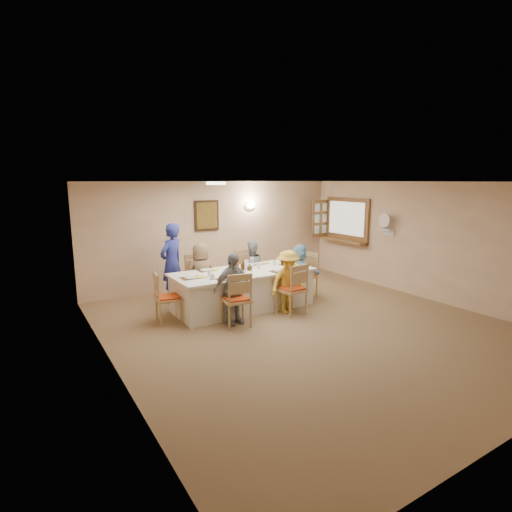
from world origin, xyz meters
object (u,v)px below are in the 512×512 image
condiment_ketchup (237,266)px  dining_table (243,289)px  serving_hatch (347,220)px  chair_front_left (236,299)px  diner_front_right (288,282)px  caregiver (172,263)px  diner_front_left (233,289)px  chair_front_right (291,289)px  diner_back_right (251,268)px  desk_fan (385,223)px  chair_back_left (199,279)px  chair_right_end (304,275)px  chair_left_end (168,297)px  chair_back_right (249,272)px  diner_right_end (300,271)px  diner_back_left (201,274)px

condiment_ketchup → dining_table: bearing=-30.1°
serving_hatch → chair_front_left: 4.70m
chair_front_left → diner_front_right: (1.20, 0.12, 0.12)m
serving_hatch → caregiver: serving_hatch is taller
dining_table → diner_front_left: size_ratio=2.17×
chair_front_left → chair_front_right: 1.20m
chair_front_right → diner_back_right: 1.48m
diner_back_right → condiment_ketchup: (-0.70, -0.62, 0.25)m
desk_fan → chair_back_left: (-4.15, 1.24, -1.04)m
dining_table → diner_back_right: diner_back_right is taller
chair_front_right → chair_right_end: chair_front_right is taller
condiment_ketchup → chair_back_left: bearing=124.1°
chair_front_right → condiment_ketchup: 1.16m
serving_hatch → chair_front_left: (-4.26, -1.71, -1.01)m
chair_front_right → chair_left_end: size_ratio=1.08×
chair_back_right → diner_right_end: 1.15m
chair_right_end → condiment_ketchup: 1.69m
desk_fan → diner_back_left: 4.39m
desk_fan → diner_front_right: bearing=-175.3°
chair_back_right → condiment_ketchup: 1.08m
diner_back_right → diner_front_left: bearing=47.3°
diner_right_end → diner_back_left: bearing=77.5°
chair_front_left → caregiver: caregiver is taller
desk_fan → diner_front_left: size_ratio=0.23×
chair_right_end → chair_back_left: bearing=-112.0°
condiment_ketchup → chair_left_end: bearing=-177.8°
chair_front_right → chair_right_end: (0.95, 0.80, -0.01)m
diner_back_left → desk_fan: bearing=164.2°
desk_fan → caregiver: 4.92m
desk_fan → diner_front_left: 4.25m
diner_front_left → diner_front_right: 1.20m
chair_front_right → diner_front_left: diner_front_left is taller
chair_left_end → diner_back_right: (2.15, 0.68, 0.15)m
chair_left_end → desk_fan: bearing=-87.0°
chair_back_left → diner_front_left: bearing=-90.1°
chair_front_left → diner_right_end: bearing=-148.8°
diner_back_left → diner_right_end: bearing=160.7°
chair_back_left → chair_back_right: (1.20, 0.00, -0.01)m
chair_back_right → caregiver: size_ratio=0.60×
chair_front_left → chair_right_end: bearing=-149.9°
diner_front_right → condiment_ketchup: (-0.70, 0.74, 0.26)m
chair_front_left → chair_right_end: size_ratio=1.01×
diner_front_left → chair_back_left: bearing=85.7°
caregiver → chair_right_end: bearing=126.5°
diner_front_left → diner_front_right: (1.20, 0.00, -0.04)m
chair_right_end → condiment_ketchup: bearing=-93.6°
dining_table → chair_front_right: (0.60, -0.80, 0.12)m
dining_table → diner_right_end: bearing=0.0°
chair_back_right → chair_left_end: (-2.15, -0.80, -0.04)m
chair_left_end → diner_front_right: (2.15, -0.68, 0.14)m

